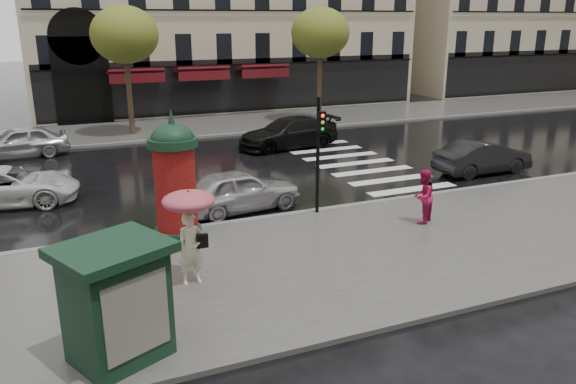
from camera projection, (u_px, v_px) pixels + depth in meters
name	position (u px, v px, depth m)	size (l,w,h in m)	color
ground	(311.00, 256.00, 14.77)	(160.00, 160.00, 0.00)	black
near_sidewalk	(319.00, 261.00, 14.31)	(90.00, 7.00, 0.12)	#474744
far_sidewalk	(167.00, 129.00, 31.46)	(90.00, 6.00, 0.12)	#474744
near_kerb	(269.00, 218.00, 17.38)	(90.00, 0.25, 0.14)	slate
far_kerb	(178.00, 139.00, 28.82)	(90.00, 0.25, 0.14)	slate
zebra_crossing	(340.00, 156.00, 25.44)	(3.60, 11.75, 0.01)	silver
tree_far_left	(125.00, 35.00, 28.33)	(3.40, 3.40, 6.64)	#38281C
tree_far_right	(320.00, 33.00, 32.42)	(3.40, 3.40, 6.64)	#38281C
woman_umbrella	(190.00, 222.00, 12.56)	(1.19, 1.19, 2.28)	#EEE7C4
woman_red	(423.00, 196.00, 16.60)	(0.79, 0.62, 1.63)	#B01549
man_burgundy	(183.00, 206.00, 15.54)	(0.86, 0.56, 1.75)	#54101E
morris_column	(175.00, 177.00, 15.22)	(1.34, 1.34, 3.62)	#12301F
traffic_light	(319.00, 144.00, 17.05)	(0.23, 0.34, 3.63)	black
newsstand	(116.00, 301.00, 9.83)	(2.29, 2.15, 2.18)	#12301F
car_silver	(239.00, 190.00, 18.04)	(1.64, 4.06, 1.38)	#BBBBC0
car_darkgrey	(483.00, 157.00, 22.47)	(1.41, 4.05, 1.33)	black
car_white	(6.00, 187.00, 18.63)	(2.12, 4.61, 1.28)	silver
car_black	(288.00, 133.00, 26.96)	(2.02, 4.98, 1.44)	black
car_far_silver	(19.00, 142.00, 25.02)	(1.67, 4.14, 1.41)	silver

